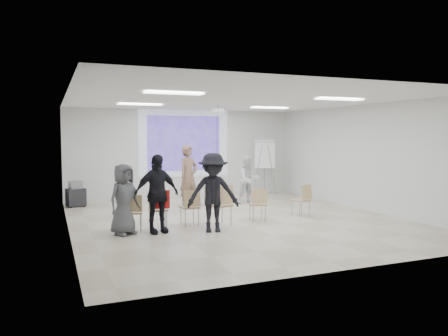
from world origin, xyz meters
name	(u,v)px	position (x,y,z in m)	size (l,w,h in m)	color
floor	(236,221)	(0.00, 0.00, -0.05)	(8.00, 9.00, 0.10)	beige
ceiling	(236,98)	(0.00, 0.00, 3.05)	(8.00, 9.00, 0.10)	white
wall_back	(184,153)	(0.00, 4.55, 1.50)	(8.00, 0.10, 3.00)	silver
wall_left	(65,164)	(-4.05, 0.00, 1.50)	(0.10, 9.00, 3.00)	silver
wall_right	(366,157)	(4.05, 0.00, 1.50)	(0.10, 9.00, 3.00)	silver
projection_halo	(184,143)	(0.00, 4.49, 1.85)	(3.20, 0.01, 2.30)	silver
projection_image	(185,143)	(0.00, 4.47, 1.85)	(2.60, 0.01, 1.90)	#442E9E
pedestal_table	(206,193)	(0.04, 2.40, 0.37)	(0.60, 0.60, 0.66)	silver
player_left	(188,172)	(-0.57, 2.20, 1.04)	(0.76, 0.52, 2.09)	#8F6B57
player_right	(249,177)	(1.41, 2.23, 0.83)	(0.80, 0.64, 1.66)	white
controller_left	(192,160)	(-0.39, 2.45, 1.38)	(0.04, 0.13, 0.04)	silver
controller_right	(240,167)	(1.23, 2.48, 1.12)	(0.04, 0.13, 0.04)	white
chair_far_left	(133,210)	(-2.66, -0.42, 0.48)	(0.47, 0.49, 0.82)	tan
chair_left_mid	(158,207)	(-2.13, -0.55, 0.54)	(0.49, 0.52, 0.91)	tan
chair_left_inner	(191,204)	(-1.30, -0.33, 0.51)	(0.42, 0.45, 0.86)	tan
chair_center	(222,202)	(-0.63, -0.67, 0.57)	(0.56, 0.58, 0.97)	tan
chair_right_inner	(258,202)	(0.43, -0.42, 0.48)	(0.45, 0.48, 0.82)	tan
chair_right_far	(303,198)	(1.79, -0.31, 0.50)	(0.51, 0.53, 0.85)	tan
red_jacket	(160,199)	(-2.12, -0.69, 0.72)	(0.42, 0.09, 0.40)	#B11815
laptop	(189,206)	(-1.31, -0.24, 0.46)	(0.31, 0.23, 0.02)	black
audience_left	(157,188)	(-2.21, -0.77, 0.99)	(1.15, 0.69, 1.97)	black
audience_mid	(213,187)	(-1.04, -1.14, 0.99)	(1.28, 0.70, 1.98)	black
audience_outer	(124,195)	(-2.90, -0.67, 0.85)	(0.83, 0.55, 1.71)	#505155
flipchart_easel	(265,155)	(2.73, 3.72, 1.44)	(0.78, 0.63, 1.96)	#94969C
av_cart	(76,195)	(-3.65, 3.58, 0.35)	(0.59, 0.52, 0.77)	black
ceiling_projector	(218,115)	(0.10, 1.49, 2.69)	(0.30, 0.25, 3.00)	white
fluor_panel_nw	(140,105)	(-2.00, 2.00, 2.97)	(1.20, 0.30, 0.02)	white
fluor_panel_ne	(270,108)	(2.00, 2.00, 2.97)	(1.20, 0.30, 0.02)	white
fluor_panel_sw	(174,93)	(-2.00, -1.50, 2.97)	(1.20, 0.30, 0.02)	white
fluor_panel_se	(340,99)	(2.00, -1.50, 2.97)	(1.20, 0.30, 0.02)	white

